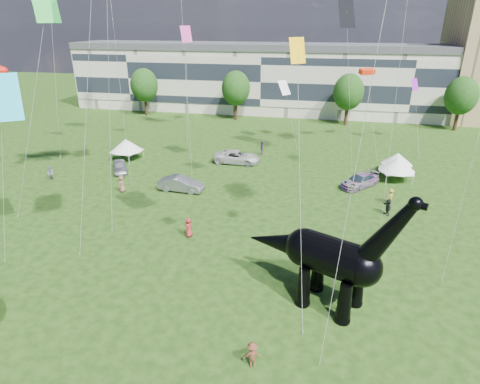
# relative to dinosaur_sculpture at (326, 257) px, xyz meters

# --- Properties ---
(ground) EXTENTS (220.00, 220.00, 0.00)m
(ground) POSITION_rel_dinosaur_sculpture_xyz_m (-5.26, -2.51, -3.46)
(ground) COLOR #16330C
(ground) RESTS_ON ground
(terrace_row) EXTENTS (78.00, 11.00, 12.00)m
(terrace_row) POSITION_rel_dinosaur_sculpture_xyz_m (-13.26, 59.49, 2.54)
(terrace_row) COLOR beige
(terrace_row) RESTS_ON ground
(tree_far_left) EXTENTS (5.20, 5.20, 9.44)m
(tree_far_left) POSITION_rel_dinosaur_sculpture_xyz_m (-35.26, 50.49, 2.83)
(tree_far_left) COLOR #382314
(tree_far_left) RESTS_ON ground
(tree_mid_left) EXTENTS (5.20, 5.20, 9.44)m
(tree_mid_left) POSITION_rel_dinosaur_sculpture_xyz_m (-17.26, 50.49, 2.83)
(tree_mid_left) COLOR #382314
(tree_mid_left) RESTS_ON ground
(tree_mid_right) EXTENTS (5.20, 5.20, 9.44)m
(tree_mid_right) POSITION_rel_dinosaur_sculpture_xyz_m (2.74, 50.49, 2.83)
(tree_mid_right) COLOR #382314
(tree_mid_right) RESTS_ON ground
(tree_far_right) EXTENTS (5.20, 5.20, 9.44)m
(tree_far_right) POSITION_rel_dinosaur_sculpture_xyz_m (20.74, 50.49, 2.83)
(tree_far_right) COLOR #382314
(tree_far_right) RESTS_ON ground
(dinosaur_sculpture) EXTENTS (10.85, 6.09, 9.17)m
(dinosaur_sculpture) POSITION_rel_dinosaur_sculpture_xyz_m (0.00, 0.00, 0.00)
(dinosaur_sculpture) COLOR black
(dinosaur_sculpture) RESTS_ON ground
(car_silver) EXTENTS (3.53, 4.40, 1.41)m
(car_silver) POSITION_rel_dinosaur_sculpture_xyz_m (-25.03, 19.96, -2.76)
(car_silver) COLOR silver
(car_silver) RESTS_ON ground
(car_grey) EXTENTS (4.99, 1.94, 1.62)m
(car_grey) POSITION_rel_dinosaur_sculpture_xyz_m (-15.56, 15.82, -2.65)
(car_grey) COLOR slate
(car_grey) RESTS_ON ground
(car_white) EXTENTS (6.03, 2.87, 1.66)m
(car_white) POSITION_rel_dinosaur_sculpture_xyz_m (-11.64, 26.20, -2.63)
(car_white) COLOR silver
(car_white) RESTS_ON ground
(car_dark) EXTENTS (4.91, 5.20, 1.48)m
(car_dark) POSITION_rel_dinosaur_sculpture_xyz_m (3.57, 21.17, -2.72)
(car_dark) COLOR #595960
(car_dark) RESTS_ON ground
(gazebo_near) EXTENTS (3.74, 3.74, 2.51)m
(gazebo_near) POSITION_rel_dinosaur_sculpture_xyz_m (8.17, 26.83, -1.70)
(gazebo_near) COLOR white
(gazebo_near) RESTS_ON ground
(gazebo_far) EXTENTS (4.54, 4.54, 2.79)m
(gazebo_far) POSITION_rel_dinosaur_sculpture_xyz_m (7.76, 24.13, -1.50)
(gazebo_far) COLOR white
(gazebo_far) RESTS_ON ground
(gazebo_left) EXTENTS (4.83, 4.83, 2.84)m
(gazebo_left) POSITION_rel_dinosaur_sculpture_xyz_m (-26.30, 24.52, -1.47)
(gazebo_left) COLOR white
(gazebo_left) RESTS_ON ground
(visitors) EXTENTS (38.75, 37.83, 1.84)m
(visitors) POSITION_rel_dinosaur_sculpture_xyz_m (-8.11, 13.02, -2.61)
(visitors) COLOR #A42B29
(visitors) RESTS_ON ground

